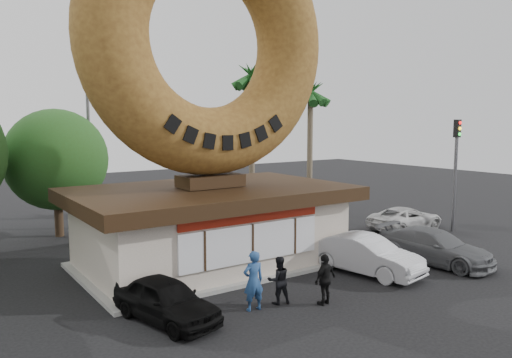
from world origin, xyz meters
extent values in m
plane|color=black|center=(0.00, 0.00, 0.00)|extent=(90.00, 90.00, 0.00)
cube|color=beige|center=(0.00, 6.00, 1.50)|extent=(10.00, 6.00, 3.00)
cube|color=#999993|center=(0.00, 6.00, 0.07)|extent=(10.60, 6.60, 0.15)
cube|color=#3F3F3F|center=(0.00, 6.00, 3.05)|extent=(10.00, 6.00, 0.10)
cube|color=black|center=(0.00, 6.00, 3.00)|extent=(11.20, 7.20, 0.55)
cube|color=silver|center=(0.00, 2.95, 1.55)|extent=(6.00, 0.12, 1.40)
cube|color=#9E1D0D|center=(0.00, 2.93, 2.55)|extent=(6.00, 0.10, 0.45)
cube|color=black|center=(0.00, 6.00, 3.55)|extent=(2.60, 1.40, 0.50)
torus|color=olive|center=(0.00, 6.00, 9.19)|extent=(10.79, 2.75, 10.79)
cylinder|color=#473321|center=(-4.00, 15.00, 1.43)|extent=(0.44, 0.44, 2.86)
sphere|color=#264D1B|center=(-4.00, 15.00, 4.03)|extent=(5.20, 5.20, 5.20)
cylinder|color=#726651|center=(7.50, 14.00, 4.50)|extent=(0.36, 0.36, 9.00)
cylinder|color=#726651|center=(11.00, 12.50, 4.00)|extent=(0.36, 0.36, 8.00)
cylinder|color=#59595E|center=(-2.00, 16.00, 4.00)|extent=(0.18, 0.18, 8.00)
cylinder|color=#59595E|center=(-1.10, 16.00, 7.90)|extent=(1.80, 0.12, 0.12)
cube|color=#59595E|center=(-0.20, 16.00, 7.85)|extent=(0.45, 0.20, 0.12)
cylinder|color=#59595E|center=(14.00, 4.00, 3.00)|extent=(0.18, 0.18, 6.00)
cube|color=black|center=(14.00, 4.00, 5.60)|extent=(0.30, 0.28, 0.95)
sphere|color=red|center=(14.00, 3.85, 5.90)|extent=(0.18, 0.18, 0.18)
sphere|color=yellow|center=(14.00, 3.85, 5.60)|extent=(0.18, 0.18, 0.18)
sphere|color=green|center=(14.00, 3.85, 5.30)|extent=(0.18, 0.18, 0.18)
imported|color=navy|center=(-1.42, 0.77, 0.97)|extent=(0.75, 0.54, 1.94)
imported|color=black|center=(-0.40, 0.79, 0.80)|extent=(0.92, 0.81, 1.60)
imported|color=black|center=(0.81, -0.14, 0.85)|extent=(1.06, 0.60, 1.70)
imported|color=black|center=(-4.08, 1.56, 0.66)|extent=(2.41, 4.15, 1.33)
imported|color=#ACADB2|center=(4.42, 1.44, 0.75)|extent=(2.42, 4.78, 1.50)
imported|color=slate|center=(7.84, 0.75, 0.72)|extent=(2.70, 5.19, 1.44)
imported|color=silver|center=(12.18, 5.71, 0.63)|extent=(4.56, 2.13, 1.26)
camera|label=1|loc=(-10.08, -11.89, 6.05)|focal=35.00mm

